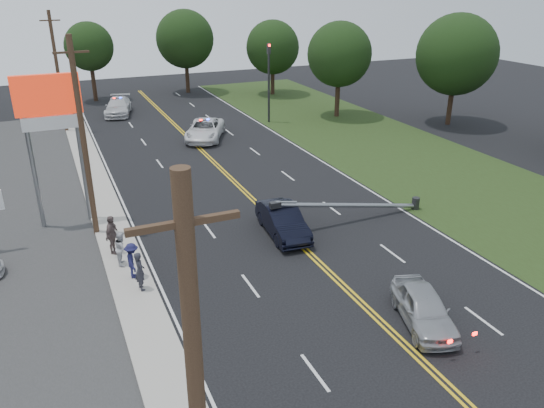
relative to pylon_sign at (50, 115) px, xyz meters
name	(u,v)px	position (x,y,z in m)	size (l,w,h in m)	color
ground	(374,315)	(10.50, -14.00, -6.00)	(120.00, 120.00, 0.00)	black
sidewalk	(118,246)	(2.10, -4.00, -5.94)	(1.80, 70.00, 0.12)	#A9A499
grass_verge	(464,184)	(24.00, -4.00, -5.99)	(12.00, 80.00, 0.01)	#233213
centerline_yellow	(273,219)	(10.50, -4.00, -5.99)	(0.36, 80.00, 0.00)	gold
pylon_sign	(50,115)	(0.00, 0.00, 0.00)	(3.20, 0.35, 8.00)	gray
traffic_signal	(269,76)	(18.80, 16.00, -1.79)	(0.28, 0.41, 7.05)	#2D2D30
fallen_streetlight	(358,205)	(14.69, -6.00, -5.08)	(9.36, 0.44, 1.91)	#2D2D30
utility_pole_mid	(84,140)	(1.30, -2.00, -0.91)	(1.60, 0.28, 10.00)	#382619
utility_pole_far	(58,72)	(1.30, 20.00, -0.91)	(1.60, 0.28, 10.00)	#382619
tree_6	(89,47)	(5.12, 32.18, -0.28)	(5.06, 5.06, 8.27)	black
tree_7	(185,39)	(15.60, 32.65, 0.02)	(6.48, 6.48, 9.26)	black
tree_8	(273,47)	(24.30, 27.77, -0.76)	(5.93, 5.93, 8.21)	black
tree_9	(339,54)	(25.72, 15.48, -0.17)	(5.98, 5.98, 8.83)	black
tree_13	(457,55)	(33.54, 8.74, 0.19)	(7.01, 7.01, 9.71)	black
crashed_sedan	(283,221)	(10.19, -5.93, -5.23)	(1.62, 4.64, 1.53)	black
waiting_sedan	(424,308)	(11.91, -15.16, -5.30)	(1.65, 4.09, 1.39)	#A3A6AB
emergency_a	(205,130)	(11.69, 12.86, -5.20)	(2.65, 5.76, 1.60)	silver
emergency_b	(118,107)	(6.44, 24.55, -5.20)	(2.24, 5.51, 1.60)	silver
bystander_a	(140,271)	(2.40, -8.55, -5.01)	(0.63, 0.42, 1.74)	#28272F
bystander_b	(122,248)	(2.05, -6.01, -5.07)	(0.78, 0.61, 1.61)	#BBBAC0
bystander_c	(132,260)	(2.28, -7.41, -5.06)	(1.06, 0.61, 1.63)	#1B1B44
bystander_d	(112,235)	(1.80, -4.76, -4.91)	(1.13, 0.47, 1.92)	#63514F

